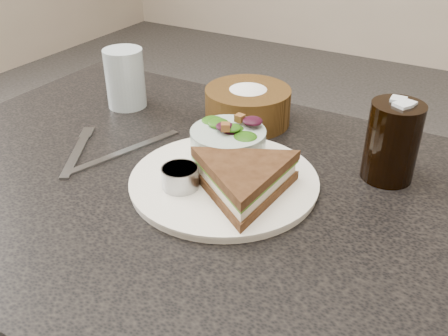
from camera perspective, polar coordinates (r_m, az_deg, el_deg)
name	(u,v)px	position (r m, az deg, el deg)	size (l,w,h in m)	color
dinner_plate	(224,181)	(0.76, 0.00, -1.55)	(0.28, 0.28, 0.01)	white
sandwich	(244,180)	(0.71, 2.25, -1.33)	(0.19, 0.19, 0.05)	#4E301B
salad_bowl	(228,139)	(0.79, 0.47, 3.31)	(0.12, 0.12, 0.07)	#A7BEB4
dressing_ramekin	(180,178)	(0.73, -5.02, -1.10)	(0.05, 0.05, 0.03)	gray
orange_wedge	(246,150)	(0.81, 2.49, 2.08)	(0.06, 0.06, 0.03)	#FF5508
fork	(76,154)	(0.88, -16.51, 1.56)	(0.02, 0.16, 0.00)	#90949A
knife	(125,152)	(0.87, -11.23, 1.86)	(0.01, 0.22, 0.00)	#929397
bread_basket	(248,100)	(0.94, 2.74, 7.78)	(0.16, 0.16, 0.09)	#4D3215
cola_glass	(393,138)	(0.79, 18.73, 3.22)	(0.08, 0.08, 0.14)	black
water_glass	(125,78)	(1.02, -11.24, 10.02)	(0.08, 0.08, 0.12)	silver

